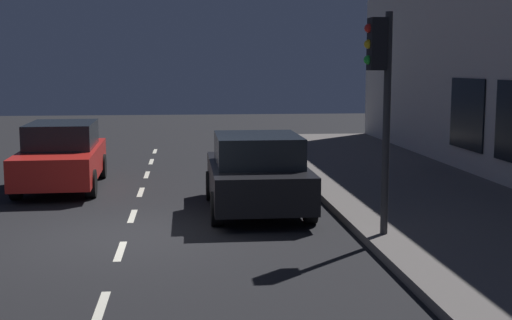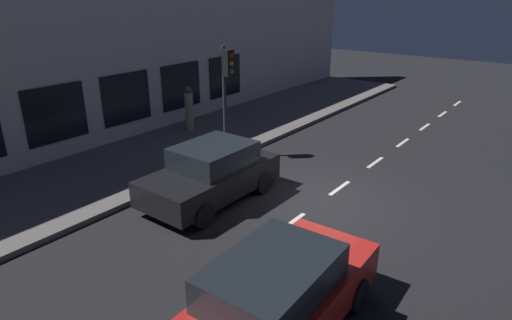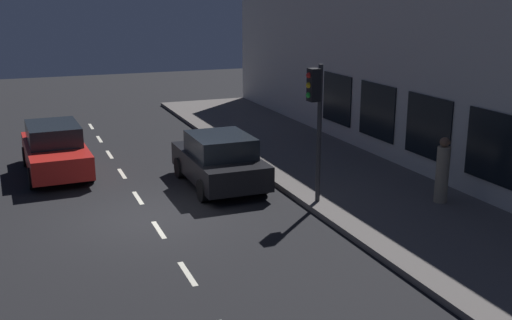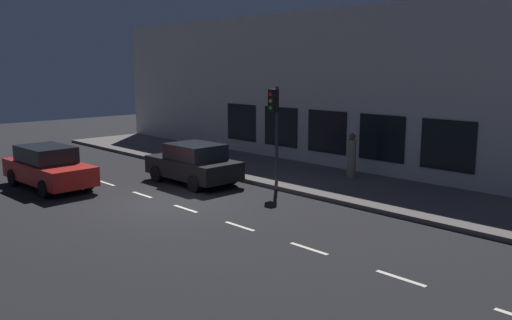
% 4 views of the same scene
% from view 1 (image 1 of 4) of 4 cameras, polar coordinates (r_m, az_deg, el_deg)
% --- Properties ---
extents(ground_plane, '(60.00, 60.00, 0.00)m').
position_cam_1_polar(ground_plane, '(12.25, -10.78, -6.22)').
color(ground_plane, black).
extents(sidewalk, '(4.50, 32.00, 0.15)m').
position_cam_1_polar(sidewalk, '(13.24, 17.38, -5.05)').
color(sidewalk, '#5B5654').
rests_on(sidewalk, ground).
extents(lane_centre_line, '(0.12, 27.20, 0.01)m').
position_cam_1_polar(lane_centre_line, '(11.28, -11.21, -7.43)').
color(lane_centre_line, beige).
rests_on(lane_centre_line, ground).
extents(traffic_light, '(0.47, 0.32, 3.66)m').
position_cam_1_polar(traffic_light, '(11.41, 10.29, 6.76)').
color(traffic_light, '#2D2D30').
rests_on(traffic_light, sidewalk).
extents(parked_car_0, '(1.96, 4.47, 1.58)m').
position_cam_1_polar(parked_car_0, '(17.27, -15.81, 0.37)').
color(parked_car_0, red).
rests_on(parked_car_0, ground).
extents(parked_car_1, '(1.99, 3.99, 1.58)m').
position_cam_1_polar(parked_car_1, '(13.91, 0.07, -1.08)').
color(parked_car_1, black).
rests_on(parked_car_1, ground).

